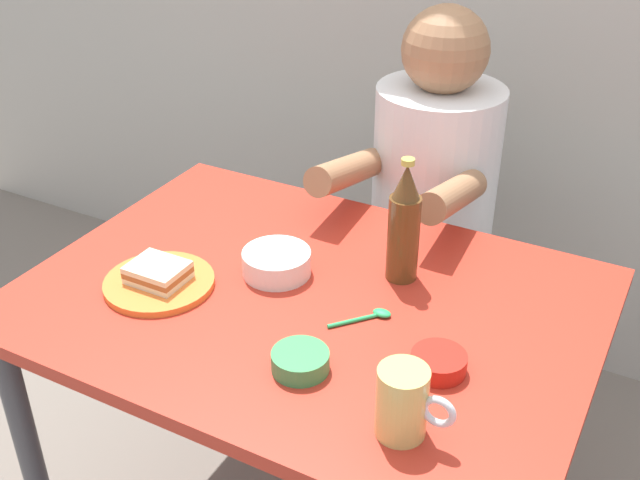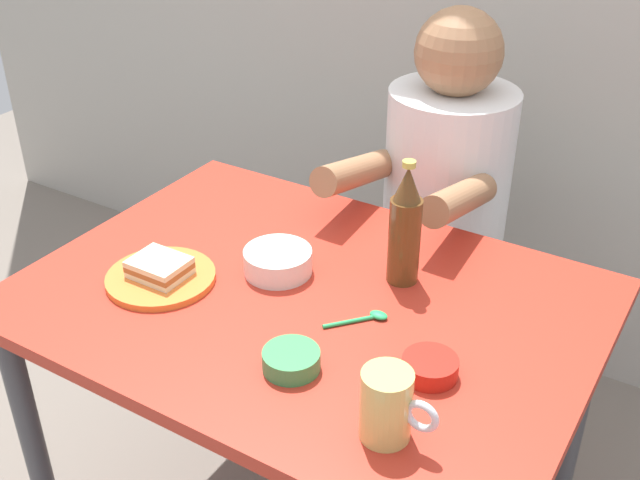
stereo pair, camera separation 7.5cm
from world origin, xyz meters
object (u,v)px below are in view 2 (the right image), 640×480
Objects in this scene: dining_table at (307,333)px; sandwich at (160,267)px; beer_bottle at (405,228)px; person_seated at (446,170)px; stool at (435,303)px; beer_mug at (388,406)px; plate_orange at (161,278)px; sambal_bowl_red at (430,366)px.

sandwich is at bearing -158.29° from dining_table.
dining_table is at bearing -132.13° from beer_bottle.
person_seated is (0.02, 0.62, 0.12)m from dining_table.
beer_mug is (0.28, -0.88, 0.45)m from stool.
plate_orange is (-0.28, -0.11, 0.10)m from dining_table.
sambal_bowl_red reaches higher than stool.
person_seated reaches higher than beer_bottle.
beer_mug is at bearing -72.34° from stool.
beer_bottle is at bearing 47.87° from dining_table.
dining_table is 4.20× the size of beer_bottle.
beer_bottle is at bearing -76.89° from person_seated.
sandwich is (-0.30, -0.74, 0.42)m from stool.
beer_bottle is (0.41, 0.26, 0.09)m from sandwich.
person_seated reaches higher than dining_table.
dining_table reaches higher than stool.
dining_table is 0.43m from beer_mug.
sambal_bowl_red reaches higher than dining_table.
person_seated is at bearing 87.76° from dining_table.
plate_orange is (-0.30, -0.73, -0.02)m from person_seated.
beer_bottle is 2.73× the size of sambal_bowl_red.
stool is 3.57× the size of beer_mug.
person_seated is 5.71× the size of beer_mug.
beer_bottle reaches higher than stool.
stool is 1.03m from beer_mug.
plate_orange is at bearing -158.29° from dining_table.
stool is 4.69× the size of sambal_bowl_red.
sandwich is at bearing 14.04° from plate_orange.
stool is at bearing 90.00° from person_seated.
stool is at bearing 67.83° from plate_orange.
person_seated is 6.54× the size of sandwich.
sambal_bowl_red is at bearing 90.57° from beer_mug.
beer_mug reaches higher than stool.
person_seated reaches higher than beer_mug.
plate_orange is at bearing -147.85° from beer_bottle.
plate_orange is at bearing -178.17° from sambal_bowl_red.
stool is 0.90m from sandwich.
beer_bottle is (0.41, 0.26, 0.11)m from plate_orange.
stool is at bearing 111.21° from sambal_bowl_red.
person_seated reaches higher than sandwich.
sambal_bowl_red reaches higher than plate_orange.
beer_mug is at bearing -66.87° from beer_bottle.
beer_mug is (0.58, -0.14, 0.05)m from plate_orange.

